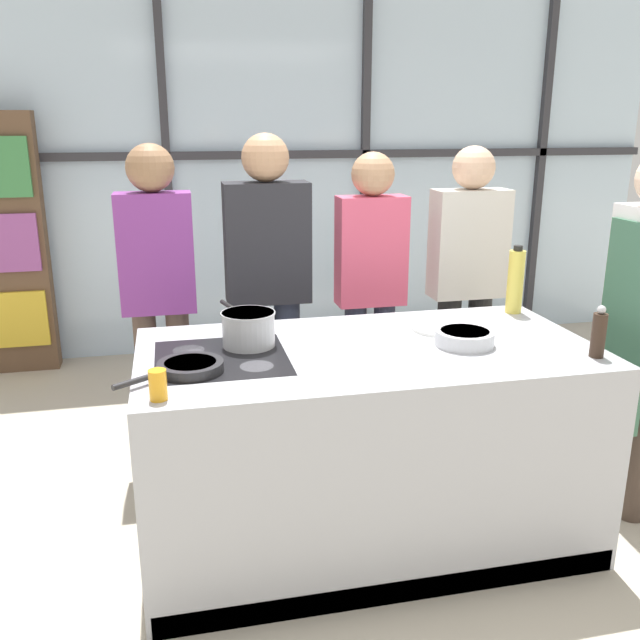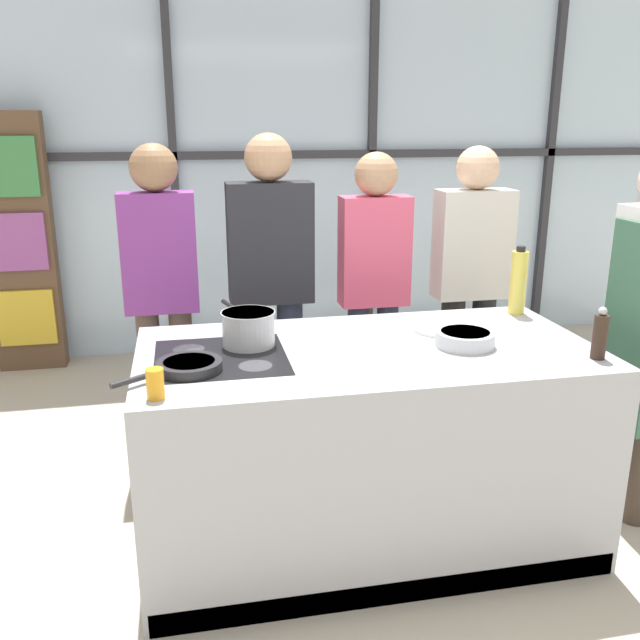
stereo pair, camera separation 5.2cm
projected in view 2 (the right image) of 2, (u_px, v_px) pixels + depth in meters
The scene contains 15 objects.
ground_plane at pixel (364, 533), 3.06m from camera, with size 18.00×18.00×0.00m, color #BCB29E.
back_window_wall at pixel (275, 172), 5.27m from camera, with size 6.40×0.10×2.80m.
bookshelf at pixel (20, 245), 4.87m from camera, with size 0.47×0.19×1.86m.
demo_island at pixel (365, 445), 2.93m from camera, with size 1.89×0.95×0.89m.
spectator_far_left at pixel (161, 283), 3.48m from camera, with size 0.37×0.24×1.69m.
spectator_center_left at pixel (271, 278), 3.58m from camera, with size 0.44×0.24×1.74m.
spectator_center_right at pixel (374, 280), 3.70m from camera, with size 0.37×0.23×1.64m.
spectator_far_right at pixel (471, 276), 3.81m from camera, with size 0.42×0.23×1.67m.
frying_pan at pixel (187, 366), 2.54m from camera, with size 0.40×0.31×0.04m.
saucepan at pixel (248, 327), 2.82m from camera, with size 0.23×0.41×0.15m.
white_plate at pixel (441, 329), 3.04m from camera, with size 0.26×0.26×0.01m, color white.
mixing_bowl at pixel (465, 338), 2.82m from camera, with size 0.25×0.25×0.06m.
oil_bottle at pixel (518, 282), 3.26m from camera, with size 0.08×0.08×0.33m.
pepper_grinder at pixel (600, 335), 2.65m from camera, with size 0.06×0.06×0.21m.
juice_glass_near at pixel (155, 384), 2.28m from camera, with size 0.06×0.06×0.11m, color orange.
Camera 2 is at (-0.72, -2.57, 1.80)m, focal length 38.00 mm.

